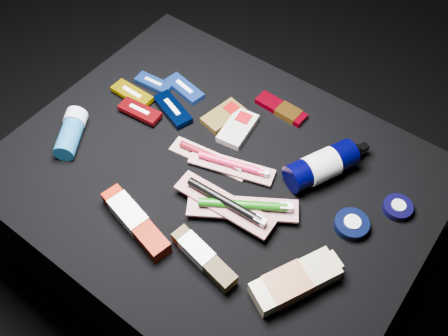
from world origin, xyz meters
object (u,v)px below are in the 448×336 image
Objects in this scene: deodorant_stick at (71,133)px; bodywash_bottle at (294,282)px; toothpaste_carton_red at (133,219)px; lotion_bottle at (321,166)px.

bodywash_bottle is at bearing -31.65° from deodorant_stick.
bodywash_bottle is at bearing 25.98° from toothpaste_carton_red.
toothpaste_carton_red is (-0.36, -0.09, -0.00)m from bodywash_bottle.
deodorant_stick is at bearing -128.49° from lotion_bottle.
deodorant_stick is 0.30m from toothpaste_carton_red.
deodorant_stick reaches higher than toothpaste_carton_red.
deodorant_stick is 0.68× the size of toothpaste_carton_red.
toothpaste_carton_red is at bearing -48.36° from deodorant_stick.
bodywash_bottle is at bearing -45.41° from lotion_bottle.
lotion_bottle is 1.06× the size of toothpaste_carton_red.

